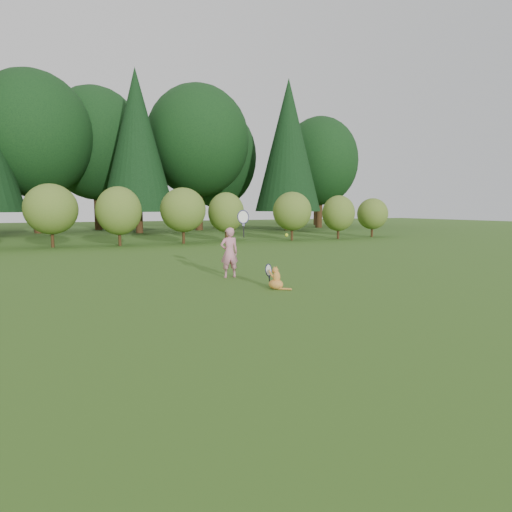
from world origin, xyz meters
name	(u,v)px	position (x,y,z in m)	size (l,w,h in m)	color
ground	(263,294)	(0.00, 0.00, 0.00)	(100.00, 100.00, 0.00)	#335618
shrub_row	(149,216)	(0.00, 13.00, 1.40)	(28.00, 3.00, 2.80)	#4F7123
woodland_backdrop	(119,123)	(0.00, 23.00, 7.50)	(48.00, 10.00, 15.00)	black
child	(230,251)	(0.12, 2.26, 0.67)	(0.73, 0.43, 1.92)	#D07C92
cat	(276,277)	(0.49, 0.38, 0.26)	(0.46, 0.69, 0.69)	#BF6424
tennis_ball	(287,235)	(0.64, 0.18, 1.20)	(0.07, 0.07, 0.07)	#C8EC1B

